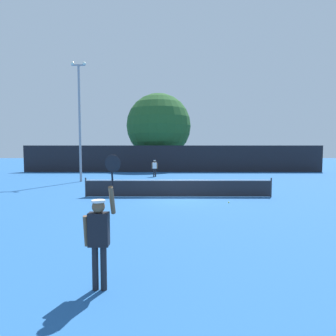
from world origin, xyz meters
name	(u,v)px	position (x,y,z in m)	size (l,w,h in m)	color
ground_plane	(178,197)	(0.00, 0.00, 0.00)	(120.00, 120.00, 0.00)	#235693
tennis_net	(178,188)	(0.00, 0.00, 0.51)	(10.33, 0.08, 1.07)	#232328
perimeter_fence	(173,159)	(0.00, 16.35, 1.49)	(33.54, 0.12, 2.98)	black
player_serving	(99,230)	(-1.87, -10.34, 1.15)	(0.68, 0.40, 2.60)	black
player_receiving	(154,167)	(-1.84, 11.16, 0.94)	(0.57, 0.23, 1.55)	white
tennis_ball	(229,202)	(2.42, -1.74, 0.03)	(0.07, 0.07, 0.07)	#CCE033
light_pole	(79,115)	(-7.61, 7.24, 5.31)	(1.18, 0.28, 9.47)	gray
large_tree	(158,126)	(-1.75, 20.63, 5.47)	(8.09, 8.09, 9.53)	brown
parked_car_near	(154,162)	(-2.53, 24.86, 0.78)	(2.00, 4.25, 1.69)	white
parked_car_mid	(219,162)	(6.28, 22.19, 0.78)	(2.12, 4.30, 1.69)	white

